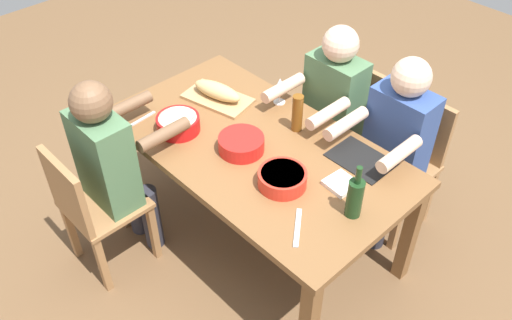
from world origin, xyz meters
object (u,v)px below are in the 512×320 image
(chair_far_right, at_px, (406,156))
(cutting_board, at_px, (218,99))
(napkin_stack, at_px, (341,184))
(serving_bowl_salad, at_px, (241,143))
(bread_loaf, at_px, (217,91))
(wine_glass, at_px, (280,86))
(wine_bottle, at_px, (355,197))
(chair_far_center, at_px, (345,121))
(diner_far_center, at_px, (329,105))
(diner_far_right, at_px, (393,141))
(serving_bowl_pasta, at_px, (178,123))
(beer_bottle, at_px, (297,113))
(serving_bowl_greens, at_px, (282,178))
(diner_near_left, at_px, (113,160))
(dining_table, at_px, (256,157))
(chair_near_left, at_px, (91,206))

(chair_far_right, xyz_separation_m, cutting_board, (-0.92, -0.67, 0.27))
(chair_far_right, height_order, napkin_stack, chair_far_right)
(serving_bowl_salad, height_order, bread_loaf, bread_loaf)
(chair_far_right, xyz_separation_m, wine_glass, (-0.65, -0.42, 0.37))
(wine_bottle, distance_m, napkin_stack, 0.21)
(chair_far_center, height_order, diner_far_center, diner_far_center)
(diner_far_right, xyz_separation_m, bread_loaf, (-0.92, -0.49, 0.11))
(bread_loaf, bearing_deg, wine_bottle, -7.21)
(chair_far_right, height_order, wine_bottle, wine_bottle)
(serving_bowl_salad, height_order, cutting_board, serving_bowl_salad)
(serving_bowl_pasta, bearing_deg, beer_bottle, 47.17)
(chair_far_center, relative_size, napkin_stack, 6.07)
(serving_bowl_salad, relative_size, wine_glass, 1.47)
(serving_bowl_greens, bearing_deg, chair_far_center, 108.99)
(serving_bowl_pasta, xyz_separation_m, wine_glass, (0.20, 0.59, 0.07))
(diner_near_left, relative_size, wine_bottle, 4.14)
(serving_bowl_greens, relative_size, wine_bottle, 0.84)
(dining_table, xyz_separation_m, beer_bottle, (0.06, 0.25, 0.20))
(chair_far_center, bearing_deg, wine_glass, -114.03)
(chair_far_center, height_order, bread_loaf, same)
(serving_bowl_pasta, distance_m, cutting_board, 0.35)
(diner_far_right, xyz_separation_m, wine_bottle, (0.21, -0.63, 0.15))
(wine_bottle, bearing_deg, serving_bowl_pasta, -169.28)
(serving_bowl_pasta, bearing_deg, serving_bowl_salad, 20.47)
(diner_far_right, xyz_separation_m, serving_bowl_pasta, (-0.85, -0.83, 0.09))
(serving_bowl_salad, relative_size, wine_bottle, 0.84)
(dining_table, height_order, serving_bowl_greens, serving_bowl_greens)
(chair_far_right, relative_size, napkin_stack, 6.07)
(serving_bowl_pasta, bearing_deg, cutting_board, 101.79)
(dining_table, relative_size, diner_near_left, 1.41)
(bread_loaf, bearing_deg, napkin_stack, -2.14)
(serving_bowl_salad, bearing_deg, bread_loaf, 154.53)
(serving_bowl_pasta, bearing_deg, wine_glass, 71.56)
(cutting_board, xyz_separation_m, bread_loaf, (0.00, 0.00, 0.06))
(serving_bowl_salad, bearing_deg, dining_table, 76.69)
(diner_near_left, xyz_separation_m, bread_loaf, (0.01, 0.73, 0.11))
(diner_far_right, relative_size, wine_glass, 7.23)
(diner_far_right, bearing_deg, beer_bottle, -139.20)
(diner_far_center, distance_m, serving_bowl_greens, 0.80)
(serving_bowl_pasta, xyz_separation_m, cutting_board, (-0.07, 0.34, -0.04))
(serving_bowl_salad, xyz_separation_m, napkin_stack, (0.54, 0.17, -0.04))
(chair_far_right, bearing_deg, beer_bottle, -127.28)
(serving_bowl_salad, distance_m, wine_bottle, 0.70)
(wine_glass, bearing_deg, serving_bowl_salad, -69.85)
(diner_near_left, height_order, diner_far_center, same)
(diner_far_center, distance_m, serving_bowl_pasta, 0.92)
(chair_far_right, height_order, serving_bowl_pasta, chair_far_right)
(chair_far_right, height_order, chair_far_center, same)
(dining_table, bearing_deg, napkin_stack, 9.27)
(dining_table, relative_size, chair_near_left, 1.99)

